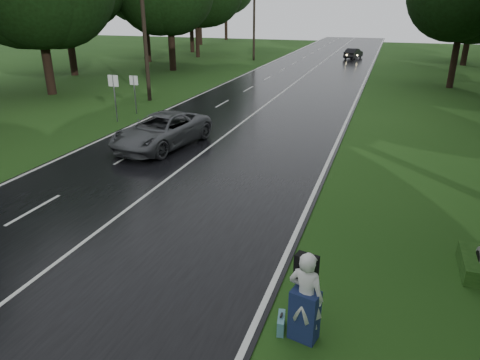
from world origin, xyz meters
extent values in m
plane|color=#204614|center=(0.00, 0.00, 0.00)|extent=(160.00, 160.00, 0.00)
cube|color=black|center=(0.00, 20.00, 0.02)|extent=(12.00, 140.00, 0.04)
cube|color=silver|center=(0.00, 20.00, 0.04)|extent=(0.12, 140.00, 0.01)
imported|color=#535558|center=(-2.26, 9.83, 0.83)|extent=(3.51, 6.04, 1.58)
imported|color=black|center=(3.14, 51.00, 0.68)|extent=(2.18, 4.06, 1.27)
imported|color=silver|center=(6.87, -1.09, 1.03)|extent=(0.84, 0.65, 2.06)
cube|color=navy|center=(6.87, -1.09, 0.58)|extent=(0.65, 0.51, 1.15)
cube|color=black|center=(6.80, -0.79, 1.48)|extent=(0.51, 0.35, 0.66)
cube|color=teal|center=(6.37, -1.01, 0.18)|extent=(0.23, 0.52, 0.36)
camera|label=1|loc=(7.96, -8.44, 6.54)|focal=32.71mm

